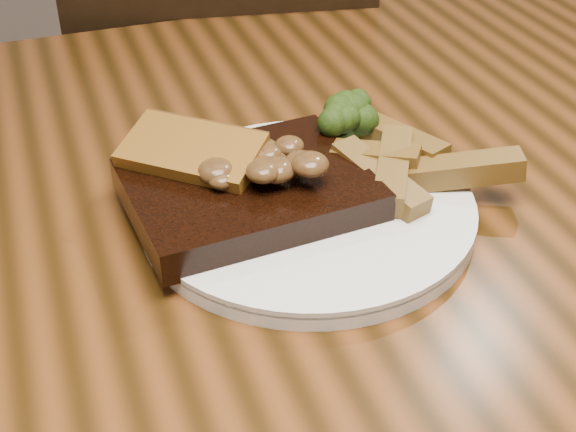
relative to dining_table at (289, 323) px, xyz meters
name	(u,v)px	position (x,y,z in m)	size (l,w,h in m)	color
dining_table	(289,323)	(0.00, 0.00, 0.00)	(1.60, 0.90, 0.75)	#552C11
chair_far	(225,175)	(0.10, 0.56, -0.21)	(0.45, 0.45, 0.82)	black
plate	(308,211)	(0.02, 0.01, 0.10)	(0.26, 0.26, 0.01)	silver
steak	(248,191)	(-0.02, 0.03, 0.12)	(0.18, 0.14, 0.03)	black
steak_bone	(274,242)	(-0.02, -0.03, 0.11)	(0.14, 0.01, 0.02)	#B8AE8E
mushroom_pile	(258,165)	(-0.02, 0.02, 0.15)	(0.08, 0.08, 0.03)	#503919
garlic_bread	(194,178)	(-0.06, 0.06, 0.12)	(0.11, 0.06, 0.02)	brown
potato_wedges	(388,170)	(0.09, 0.02, 0.12)	(0.12, 0.12, 0.02)	brown
broccoli_cluster	(348,128)	(0.08, 0.08, 0.12)	(0.07, 0.07, 0.04)	#273E0E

